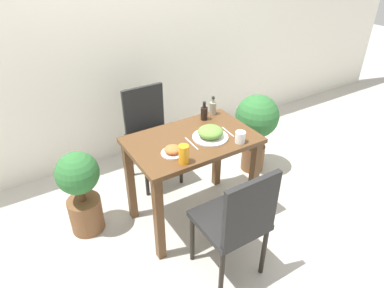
{
  "coord_description": "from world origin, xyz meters",
  "views": [
    {
      "loc": [
        -1.16,
        -1.88,
        2.09
      ],
      "look_at": [
        0.0,
        0.0,
        0.73
      ],
      "focal_mm": 32.0,
      "sensor_mm": 36.0,
      "label": 1
    }
  ],
  "objects_px": {
    "drink_cup": "(240,137)",
    "condiment_bottle": "(213,107)",
    "side_plate": "(173,151)",
    "food_plate": "(210,133)",
    "sauce_bottle": "(204,113)",
    "potted_plant_right": "(256,123)",
    "chair_near": "(237,220)",
    "juice_glass": "(184,154)",
    "potted_plant_left": "(81,189)",
    "chair_far": "(150,130)"
  },
  "relations": [
    {
      "from": "drink_cup",
      "to": "condiment_bottle",
      "type": "xyz_separation_m",
      "value": [
        0.09,
        0.48,
        0.02
      ]
    },
    {
      "from": "condiment_bottle",
      "to": "side_plate",
      "type": "bearing_deg",
      "value": -148.52
    },
    {
      "from": "food_plate",
      "to": "sauce_bottle",
      "type": "height_order",
      "value": "sauce_bottle"
    },
    {
      "from": "food_plate",
      "to": "condiment_bottle",
      "type": "relative_size",
      "value": 1.64
    },
    {
      "from": "food_plate",
      "to": "condiment_bottle",
      "type": "distance_m",
      "value": 0.4
    },
    {
      "from": "side_plate",
      "to": "potted_plant_right",
      "type": "height_order",
      "value": "side_plate"
    },
    {
      "from": "chair_near",
      "to": "drink_cup",
      "type": "bearing_deg",
      "value": -128.27
    },
    {
      "from": "juice_glass",
      "to": "food_plate",
      "type": "bearing_deg",
      "value": 27.58
    },
    {
      "from": "side_plate",
      "to": "sauce_bottle",
      "type": "distance_m",
      "value": 0.57
    },
    {
      "from": "juice_glass",
      "to": "potted_plant_left",
      "type": "bearing_deg",
      "value": 136.76
    },
    {
      "from": "chair_near",
      "to": "sauce_bottle",
      "type": "height_order",
      "value": "sauce_bottle"
    },
    {
      "from": "juice_glass",
      "to": "condiment_bottle",
      "type": "distance_m",
      "value": 0.76
    },
    {
      "from": "drink_cup",
      "to": "juice_glass",
      "type": "bearing_deg",
      "value": -178.98
    },
    {
      "from": "chair_far",
      "to": "potted_plant_right",
      "type": "xyz_separation_m",
      "value": [
        0.93,
        -0.44,
        0.01
      ]
    },
    {
      "from": "condiment_bottle",
      "to": "potted_plant_right",
      "type": "relative_size",
      "value": 0.2
    },
    {
      "from": "chair_far",
      "to": "condiment_bottle",
      "type": "xyz_separation_m",
      "value": [
        0.39,
        -0.45,
        0.32
      ]
    },
    {
      "from": "sauce_bottle",
      "to": "chair_far",
      "type": "bearing_deg",
      "value": 119.05
    },
    {
      "from": "chair_near",
      "to": "juice_glass",
      "type": "height_order",
      "value": "chair_near"
    },
    {
      "from": "chair_near",
      "to": "food_plate",
      "type": "xyz_separation_m",
      "value": [
        0.19,
        0.6,
        0.3
      ]
    },
    {
      "from": "drink_cup",
      "to": "sauce_bottle",
      "type": "relative_size",
      "value": 0.53
    },
    {
      "from": "food_plate",
      "to": "condiment_bottle",
      "type": "xyz_separation_m",
      "value": [
        0.24,
        0.32,
        0.02
      ]
    },
    {
      "from": "side_plate",
      "to": "juice_glass",
      "type": "relative_size",
      "value": 1.23
    },
    {
      "from": "chair_near",
      "to": "potted_plant_left",
      "type": "bearing_deg",
      "value": -52.82
    },
    {
      "from": "food_plate",
      "to": "condiment_bottle",
      "type": "height_order",
      "value": "condiment_bottle"
    },
    {
      "from": "chair_far",
      "to": "potted_plant_left",
      "type": "height_order",
      "value": "chair_far"
    },
    {
      "from": "drink_cup",
      "to": "potted_plant_left",
      "type": "xyz_separation_m",
      "value": [
        -1.08,
        0.55,
        -0.41
      ]
    },
    {
      "from": "chair_far",
      "to": "drink_cup",
      "type": "height_order",
      "value": "chair_far"
    },
    {
      "from": "sauce_bottle",
      "to": "potted_plant_left",
      "type": "bearing_deg",
      "value": 173.92
    },
    {
      "from": "potted_plant_left",
      "to": "potted_plant_right",
      "type": "relative_size",
      "value": 0.89
    },
    {
      "from": "drink_cup",
      "to": "juice_glass",
      "type": "height_order",
      "value": "juice_glass"
    },
    {
      "from": "side_plate",
      "to": "potted_plant_right",
      "type": "relative_size",
      "value": 0.2
    },
    {
      "from": "side_plate",
      "to": "sauce_bottle",
      "type": "height_order",
      "value": "sauce_bottle"
    },
    {
      "from": "side_plate",
      "to": "juice_glass",
      "type": "bearing_deg",
      "value": -84.19
    },
    {
      "from": "chair_far",
      "to": "potted_plant_right",
      "type": "distance_m",
      "value": 1.02
    },
    {
      "from": "chair_near",
      "to": "food_plate",
      "type": "height_order",
      "value": "chair_near"
    },
    {
      "from": "chair_near",
      "to": "sauce_bottle",
      "type": "xyz_separation_m",
      "value": [
        0.31,
        0.87,
        0.32
      ]
    },
    {
      "from": "chair_near",
      "to": "chair_far",
      "type": "height_order",
      "value": "same"
    },
    {
      "from": "sauce_bottle",
      "to": "condiment_bottle",
      "type": "height_order",
      "value": "same"
    },
    {
      "from": "potted_plant_left",
      "to": "chair_near",
      "type": "bearing_deg",
      "value": -52.82
    },
    {
      "from": "juice_glass",
      "to": "potted_plant_left",
      "type": "relative_size",
      "value": 0.18
    },
    {
      "from": "side_plate",
      "to": "sauce_bottle",
      "type": "xyz_separation_m",
      "value": [
        0.47,
        0.32,
        0.04
      ]
    },
    {
      "from": "food_plate",
      "to": "juice_glass",
      "type": "xyz_separation_m",
      "value": [
        -0.33,
        -0.17,
        0.02
      ]
    },
    {
      "from": "chair_far",
      "to": "side_plate",
      "type": "distance_m",
      "value": 0.88
    },
    {
      "from": "chair_near",
      "to": "chair_far",
      "type": "distance_m",
      "value": 1.37
    },
    {
      "from": "food_plate",
      "to": "potted_plant_left",
      "type": "relative_size",
      "value": 0.37
    },
    {
      "from": "drink_cup",
      "to": "sauce_bottle",
      "type": "height_order",
      "value": "sauce_bottle"
    },
    {
      "from": "chair_far",
      "to": "potted_plant_left",
      "type": "distance_m",
      "value": 0.88
    },
    {
      "from": "chair_far",
      "to": "side_plate",
      "type": "height_order",
      "value": "chair_far"
    },
    {
      "from": "potted_plant_right",
      "to": "food_plate",
      "type": "bearing_deg",
      "value": -156.7
    },
    {
      "from": "side_plate",
      "to": "potted_plant_left",
      "type": "height_order",
      "value": "side_plate"
    }
  ]
}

